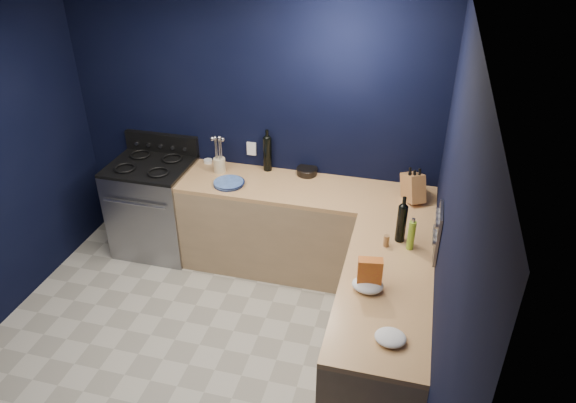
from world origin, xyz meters
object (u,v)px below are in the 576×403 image
(utensil_crock, at_px, (220,165))
(crouton_bag, at_px, (370,274))
(gas_range, at_px, (155,208))
(knife_block, at_px, (413,188))
(plate_stack, at_px, (229,183))

(utensil_crock, distance_m, crouton_bag, 2.08)
(gas_range, xyz_separation_m, knife_block, (2.47, 0.04, 0.56))
(gas_range, distance_m, knife_block, 2.53)
(plate_stack, xyz_separation_m, crouton_bag, (1.41, -1.13, 0.10))
(plate_stack, bearing_deg, utensil_crock, 127.07)
(gas_range, relative_size, knife_block, 3.82)
(utensil_crock, relative_size, crouton_bag, 0.59)
(knife_block, bearing_deg, plate_stack, 155.80)
(plate_stack, xyz_separation_m, knife_block, (1.62, 0.14, 0.10))
(plate_stack, bearing_deg, gas_range, 172.96)
(gas_range, relative_size, plate_stack, 3.40)
(gas_range, height_order, plate_stack, plate_stack)
(gas_range, relative_size, crouton_bag, 3.85)
(knife_block, relative_size, crouton_bag, 1.01)
(utensil_crock, bearing_deg, gas_range, -170.04)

